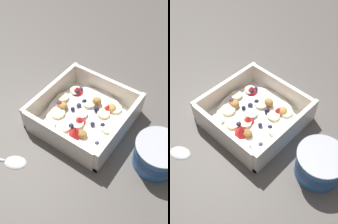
{
  "view_description": "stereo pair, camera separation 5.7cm",
  "coord_description": "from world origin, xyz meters",
  "views": [
    {
      "loc": [
        0.31,
        0.21,
        0.46
      ],
      "look_at": [
        0.0,
        -0.01,
        0.03
      ],
      "focal_mm": 39.71,
      "sensor_mm": 36.0,
      "label": 1
    },
    {
      "loc": [
        0.27,
        0.25,
        0.46
      ],
      "look_at": [
        0.0,
        -0.01,
        0.03
      ],
      "focal_mm": 39.71,
      "sensor_mm": 36.0,
      "label": 2
    }
  ],
  "objects": [
    {
      "name": "ground_plane",
      "position": [
        0.0,
        0.0,
        0.0
      ],
      "size": [
        2.4,
        2.4,
        0.0
      ],
      "primitive_type": "plane",
      "color": "#56514C"
    },
    {
      "name": "fruit_bowl",
      "position": [
        0.0,
        -0.01,
        0.02
      ],
      "size": [
        0.2,
        0.2,
        0.06
      ],
      "color": "white",
      "rests_on": "ground"
    },
    {
      "name": "yogurt_cup",
      "position": [
        0.01,
        0.18,
        0.03
      ],
      "size": [
        0.1,
        0.1,
        0.06
      ],
      "color": "#3370B7",
      "rests_on": "ground"
    }
  ]
}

